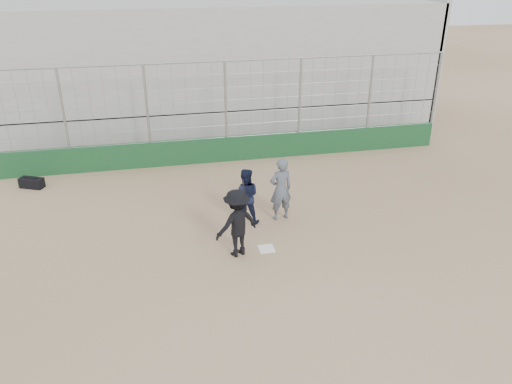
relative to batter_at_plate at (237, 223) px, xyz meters
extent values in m
plane|color=#7E6144|center=(0.85, 0.07, -0.98)|extent=(90.00, 90.00, 0.00)
cube|color=white|center=(0.85, 0.07, -0.97)|extent=(0.44, 0.44, 0.02)
cube|color=#133C1E|center=(0.85, 7.07, -0.48)|extent=(18.00, 0.25, 1.00)
cylinder|color=gray|center=(0.85, 7.07, 1.02)|extent=(0.10, 0.10, 4.00)
cylinder|color=gray|center=(9.85, 7.07, 1.02)|extent=(0.10, 0.10, 4.00)
cylinder|color=gray|center=(0.85, 7.07, 3.02)|extent=(18.00, 0.07, 0.07)
cube|color=gray|center=(0.85, 12.02, -0.18)|extent=(20.00, 6.70, 1.60)
cube|color=gray|center=(0.85, 12.02, 2.72)|extent=(20.00, 6.70, 4.20)
cube|color=gray|center=(10.85, 12.02, 1.92)|extent=(0.25, 6.70, 6.10)
imported|color=black|center=(0.00, 0.00, 0.00)|extent=(1.44, 1.15, 1.96)
cylinder|color=black|center=(0.25, 0.15, 0.75)|extent=(0.07, 0.57, 0.71)
imported|color=black|center=(0.57, 1.72, -0.38)|extent=(1.00, 0.85, 1.19)
sphere|color=maroon|center=(0.57, 1.72, 0.10)|extent=(0.28, 0.28, 0.28)
imported|color=#4A535E|center=(1.70, 1.78, -0.06)|extent=(0.82, 0.61, 1.83)
cube|color=black|center=(-6.43, 5.93, -0.80)|extent=(0.92, 0.68, 0.36)
cylinder|color=black|center=(-6.43, 5.93, -0.60)|extent=(0.52, 0.26, 0.04)
camera|label=1|loc=(-2.00, -11.72, 6.53)|focal=35.00mm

